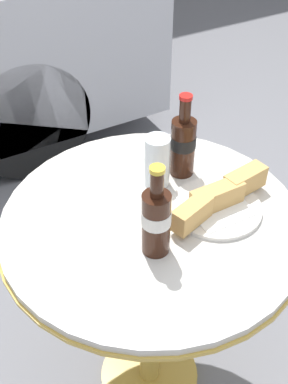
{
  "coord_description": "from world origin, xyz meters",
  "views": [
    {
      "loc": [
        -0.45,
        -0.75,
        1.58
      ],
      "look_at": [
        0.0,
        0.04,
        0.81
      ],
      "focal_mm": 45.0,
      "sensor_mm": 36.0,
      "label": 1
    }
  ],
  "objects_px": {
    "lunch_plate_near": "(218,201)",
    "cola_bottle_left": "(183,144)",
    "bistro_table": "(151,254)",
    "drinking_glass": "(157,164)",
    "cola_bottle_right": "(156,220)"
  },
  "relations": [
    {
      "from": "lunch_plate_near",
      "to": "cola_bottle_left",
      "type": "bearing_deg",
      "value": 88.37
    },
    {
      "from": "lunch_plate_near",
      "to": "bistro_table",
      "type": "bearing_deg",
      "value": 159.23
    },
    {
      "from": "cola_bottle_left",
      "to": "drinking_glass",
      "type": "relative_size",
      "value": 1.65
    },
    {
      "from": "cola_bottle_left",
      "to": "cola_bottle_right",
      "type": "xyz_separation_m",
      "value": [
        -0.21,
        -0.22,
        -0.0
      ]
    },
    {
      "from": "bistro_table",
      "to": "cola_bottle_right",
      "type": "height_order",
      "value": "cola_bottle_right"
    },
    {
      "from": "bistro_table",
      "to": "cola_bottle_right",
      "type": "bearing_deg",
      "value": -115.63
    },
    {
      "from": "drinking_glass",
      "to": "lunch_plate_near",
      "type": "height_order",
      "value": "drinking_glass"
    },
    {
      "from": "drinking_glass",
      "to": "cola_bottle_left",
      "type": "bearing_deg",
      "value": 5.99
    },
    {
      "from": "bistro_table",
      "to": "drinking_glass",
      "type": "distance_m",
      "value": 0.24
    },
    {
      "from": "cola_bottle_right",
      "to": "drinking_glass",
      "type": "distance_m",
      "value": 0.24
    },
    {
      "from": "bistro_table",
      "to": "cola_bottle_left",
      "type": "bearing_deg",
      "value": 35.01
    },
    {
      "from": "bistro_table",
      "to": "cola_bottle_right",
      "type": "relative_size",
      "value": 3.24
    },
    {
      "from": "bistro_table",
      "to": "lunch_plate_near",
      "type": "xyz_separation_m",
      "value": [
        0.16,
        -0.06,
        0.17
      ]
    },
    {
      "from": "cola_bottle_left",
      "to": "drinking_glass",
      "type": "xyz_separation_m",
      "value": [
        -0.08,
        -0.01,
        -0.03
      ]
    },
    {
      "from": "drinking_glass",
      "to": "lunch_plate_near",
      "type": "xyz_separation_m",
      "value": [
        0.08,
        -0.16,
        -0.04
      ]
    }
  ]
}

